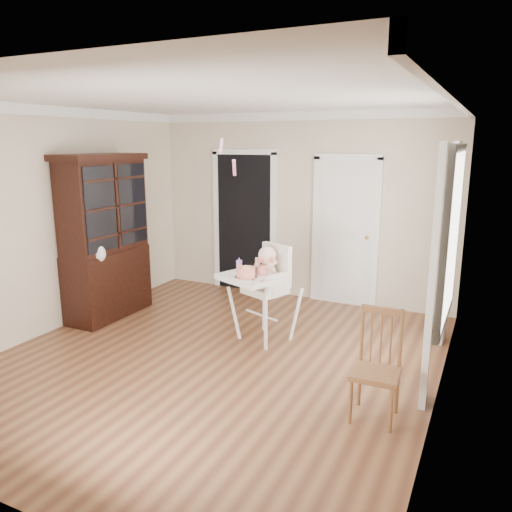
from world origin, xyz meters
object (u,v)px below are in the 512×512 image
at_px(cake, 246,272).
at_px(china_cabinet, 105,237).
at_px(high_chair, 265,282).
at_px(dining_chair, 376,369).
at_px(sippy_cup, 239,266).

relative_size(cake, china_cabinet, 0.12).
relative_size(high_chair, china_cabinet, 0.54).
xyz_separation_m(cake, china_cabinet, (-2.11, 0.09, 0.21)).
height_order(cake, dining_chair, dining_chair).
xyz_separation_m(sippy_cup, china_cabinet, (-1.93, -0.09, 0.19)).
xyz_separation_m(cake, sippy_cup, (-0.18, 0.18, 0.02)).
height_order(high_chair, dining_chair, high_chair).
xyz_separation_m(sippy_cup, dining_chair, (1.86, -1.09, -0.44)).
bearing_deg(cake, china_cabinet, 177.57).
distance_m(cake, dining_chair, 1.96).
bearing_deg(dining_chair, sippy_cup, 147.80).
distance_m(china_cabinet, dining_chair, 3.97).
bearing_deg(sippy_cup, dining_chair, -30.34).
bearing_deg(china_cabinet, cake, -2.43).
height_order(sippy_cup, china_cabinet, china_cabinet).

